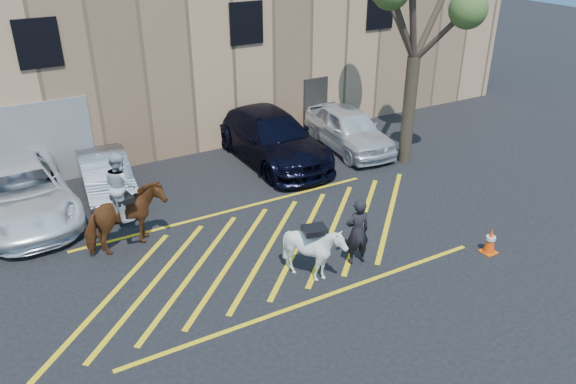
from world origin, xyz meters
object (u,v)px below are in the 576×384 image
car_white_suv (349,128)px  car_blue_suv (271,137)px  car_white_pickup (22,192)px  car_silver_sedan (106,177)px  saddled_white (314,251)px  handler (357,232)px  mounted_bay (124,212)px  traffic_cone (490,241)px

car_white_suv → car_blue_suv: bearing=175.9°
car_white_pickup → car_silver_sedan: car_white_pickup is taller
saddled_white → car_silver_sedan: bearing=115.9°
handler → mounted_bay: (-4.98, 3.54, 0.22)m
car_blue_suv → saddled_white: 7.59m
car_silver_sedan → mounted_bay: (-0.26, -3.40, 0.45)m
car_white_suv → saddled_white: 8.73m
handler → mounted_bay: bearing=-27.1°
car_silver_sedan → traffic_cone: car_silver_sedan is taller
car_white_pickup → car_blue_suv: size_ratio=0.95×
car_white_pickup → traffic_cone: 13.39m
car_white_suv → traffic_cone: (-0.94, -7.98, -0.43)m
car_silver_sedan → traffic_cone: 11.61m
car_blue_suv → handler: 7.19m
car_white_pickup → saddled_white: size_ratio=3.47×
car_silver_sedan → saddled_white: saddled_white is taller
car_blue_suv → saddled_white: size_ratio=3.67×
saddled_white → traffic_cone: 4.90m
mounted_bay → traffic_cone: bearing=-30.4°
car_white_pickup → car_blue_suv: (8.42, 0.25, 0.08)m
mounted_bay → saddled_white: size_ratio=1.72×
car_blue_suv → mounted_bay: (-6.21, -3.55, 0.26)m
car_white_pickup → car_silver_sedan: size_ratio=1.36×
car_white_pickup → handler: bearing=-46.1°
car_blue_suv → handler: size_ratio=3.31×
car_white_pickup → car_silver_sedan: bearing=-0.2°
car_silver_sedan → car_white_pickup: bearing=-173.0°
traffic_cone → mounted_bay: bearing=149.6°
handler → traffic_cone: size_ratio=2.49×
car_white_suv → handler: bearing=-118.4°
car_silver_sedan → saddled_white: size_ratio=2.55×
car_white_suv → mounted_bay: (-9.29, -3.06, 0.34)m
car_white_suv → traffic_cone: 8.04m
mounted_bay → traffic_cone: size_ratio=3.85×
traffic_cone → car_white_suv: bearing=83.3°
car_white_pickup → mounted_bay: 3.99m
car_blue_suv → car_white_suv: car_blue_suv is taller
car_silver_sedan → mounted_bay: bearing=-89.6°
car_white_pickup → mounted_bay: mounted_bay is taller
car_silver_sedan → handler: size_ratio=2.30×
car_blue_suv → traffic_cone: bearing=-76.5°
handler → saddled_white: (-1.32, -0.06, -0.13)m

